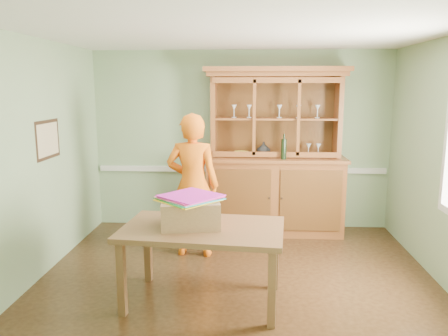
# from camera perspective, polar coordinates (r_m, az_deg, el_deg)

# --- Properties ---
(floor) EXTENTS (4.50, 4.50, 0.00)m
(floor) POSITION_cam_1_polar(r_m,az_deg,el_deg) (5.13, 1.69, -14.31)
(floor) COLOR #4B2F18
(floor) RESTS_ON ground
(ceiling) EXTENTS (4.50, 4.50, 0.00)m
(ceiling) POSITION_cam_1_polar(r_m,az_deg,el_deg) (4.69, 1.88, 17.20)
(ceiling) COLOR white
(ceiling) RESTS_ON wall_back
(wall_back) EXTENTS (4.50, 0.00, 4.50)m
(wall_back) POSITION_cam_1_polar(r_m,az_deg,el_deg) (6.71, 2.25, 3.62)
(wall_back) COLOR #86A37A
(wall_back) RESTS_ON floor
(wall_left) EXTENTS (0.00, 4.00, 4.00)m
(wall_left) POSITION_cam_1_polar(r_m,az_deg,el_deg) (5.29, -23.40, 0.90)
(wall_left) COLOR #86A37A
(wall_left) RESTS_ON floor
(wall_front) EXTENTS (4.50, 0.00, 4.50)m
(wall_front) POSITION_cam_1_polar(r_m,az_deg,el_deg) (2.78, 0.64, -6.32)
(wall_front) COLOR #86A37A
(wall_front) RESTS_ON floor
(chair_rail) EXTENTS (4.41, 0.05, 0.08)m
(chair_rail) POSITION_cam_1_polar(r_m,az_deg,el_deg) (6.75, 2.22, -0.20)
(chair_rail) COLOR silver
(chair_rail) RESTS_ON wall_back
(framed_map) EXTENTS (0.03, 0.60, 0.46)m
(framed_map) POSITION_cam_1_polar(r_m,az_deg,el_deg) (5.52, -21.98, 3.47)
(framed_map) COLOR #311F13
(framed_map) RESTS_ON wall_left
(china_hutch) EXTENTS (2.07, 0.68, 2.44)m
(china_hutch) POSITION_cam_1_polar(r_m,az_deg,el_deg) (6.52, 6.59, -1.08)
(china_hutch) COLOR brown
(china_hutch) RESTS_ON floor
(dining_table) EXTENTS (1.66, 1.09, 0.79)m
(dining_table) POSITION_cam_1_polar(r_m,az_deg,el_deg) (4.39, -2.79, -8.84)
(dining_table) COLOR brown
(dining_table) RESTS_ON floor
(cardboard_box) EXTENTS (0.64, 0.55, 0.27)m
(cardboard_box) POSITION_cam_1_polar(r_m,az_deg,el_deg) (4.37, -4.46, -5.87)
(cardboard_box) COLOR #AA7F58
(cardboard_box) RESTS_ON dining_table
(kite_stack) EXTENTS (0.70, 0.70, 0.05)m
(kite_stack) POSITION_cam_1_polar(r_m,az_deg,el_deg) (4.33, -4.63, -3.84)
(kite_stack) COLOR yellow
(kite_stack) RESTS_ON cardboard_box
(person) EXTENTS (0.70, 0.48, 1.84)m
(person) POSITION_cam_1_polar(r_m,az_deg,el_deg) (5.58, -4.10, -2.28)
(person) COLOR orange
(person) RESTS_ON floor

